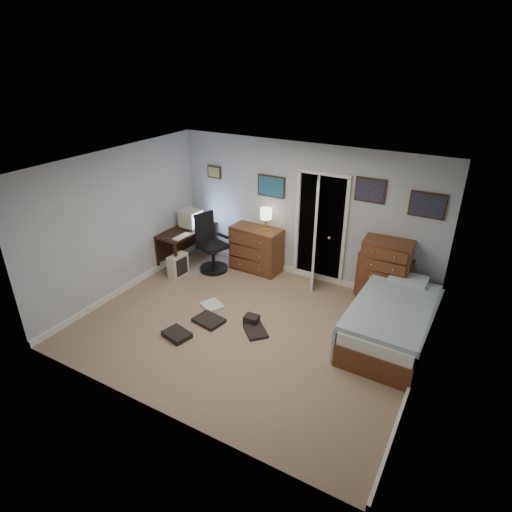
{
  "coord_description": "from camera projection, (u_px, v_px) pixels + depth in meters",
  "views": [
    {
      "loc": [
        2.83,
        -4.72,
        3.91
      ],
      "look_at": [
        -0.02,
        0.3,
        1.1
      ],
      "focal_mm": 30.0,
      "sensor_mm": 36.0,
      "label": 1
    }
  ],
  "objects": [
    {
      "name": "floor",
      "position": [
        248.0,
        328.0,
        6.66
      ],
      "size": [
        5.0,
        4.0,
        0.02
      ],
      "primitive_type": "cube",
      "color": "#A0846E",
      "rests_on": "ground"
    },
    {
      "name": "computer_desk",
      "position": [
        183.0,
        236.0,
        8.49
      ],
      "size": [
        0.65,
        1.28,
        0.72
      ],
      "rotation": [
        0.0,
        0.0,
        -0.07
      ],
      "color": "black",
      "rests_on": "floor"
    },
    {
      "name": "crt_monitor",
      "position": [
        191.0,
        219.0,
        8.41
      ],
      "size": [
        0.39,
        0.37,
        0.34
      ],
      "rotation": [
        0.0,
        0.0,
        -0.07
      ],
      "color": "beige",
      "rests_on": "computer_desk"
    },
    {
      "name": "keyboard",
      "position": [
        182.0,
        237.0,
        8.02
      ],
      "size": [
        0.17,
        0.39,
        0.02
      ],
      "primitive_type": "cube",
      "rotation": [
        0.0,
        0.0,
        -0.07
      ],
      "color": "beige",
      "rests_on": "computer_desk"
    },
    {
      "name": "pc_tower",
      "position": [
        178.0,
        265.0,
        8.08
      ],
      "size": [
        0.22,
        0.41,
        0.43
      ],
      "rotation": [
        0.0,
        0.0,
        -0.07
      ],
      "color": "beige",
      "rests_on": "floor"
    },
    {
      "name": "office_chair",
      "position": [
        211.0,
        249.0,
        8.22
      ],
      "size": [
        0.68,
        0.68,
        1.13
      ],
      "rotation": [
        0.0,
        0.0,
        -0.29
      ],
      "color": "black",
      "rests_on": "floor"
    },
    {
      "name": "media_stack",
      "position": [
        209.0,
        228.0,
        9.28
      ],
      "size": [
        0.16,
        0.16,
        0.8
      ],
      "primitive_type": "cube",
      "rotation": [
        0.0,
        0.0,
        0.03
      ],
      "color": "maroon",
      "rests_on": "floor"
    },
    {
      "name": "low_dresser",
      "position": [
        256.0,
        249.0,
        8.23
      ],
      "size": [
        1.0,
        0.55,
        0.86
      ],
      "primitive_type": "cube",
      "rotation": [
        0.0,
        0.0,
        -0.07
      ],
      "color": "brown",
      "rests_on": "floor"
    },
    {
      "name": "table_lamp",
      "position": [
        266.0,
        214.0,
        7.82
      ],
      "size": [
        0.23,
        0.23,
        0.42
      ],
      "rotation": [
        0.0,
        0.0,
        -0.07
      ],
      "color": "gold",
      "rests_on": "low_dresser"
    },
    {
      "name": "doorway",
      "position": [
        326.0,
        224.0,
        7.84
      ],
      "size": [
        0.96,
        1.12,
        2.05
      ],
      "color": "black",
      "rests_on": "floor"
    },
    {
      "name": "tall_dresser",
      "position": [
        384.0,
        273.0,
        7.06
      ],
      "size": [
        0.8,
        0.5,
        1.14
      ],
      "primitive_type": "cube",
      "rotation": [
        0.0,
        0.0,
        0.05
      ],
      "color": "brown",
      "rests_on": "floor"
    },
    {
      "name": "headboard_bookcase",
      "position": [
        383.0,
        277.0,
        7.23
      ],
      "size": [
        0.9,
        0.25,
        0.81
      ],
      "rotation": [
        0.0,
        0.0,
        -0.02
      ],
      "color": "brown",
      "rests_on": "floor"
    },
    {
      "name": "bed",
      "position": [
        392.0,
        320.0,
        6.27
      ],
      "size": [
        1.15,
        2.08,
        0.67
      ],
      "rotation": [
        0.0,
        0.0,
        -0.02
      ],
      "color": "brown",
      "rests_on": "floor"
    },
    {
      "name": "wall_posters",
      "position": [
        335.0,
        191.0,
        7.19
      ],
      "size": [
        4.38,
        0.04,
        0.6
      ],
      "color": "#331E11",
      "rests_on": "floor"
    },
    {
      "name": "floor_clutter",
      "position": [
        214.0,
        323.0,
        6.69
      ],
      "size": [
        1.46,
        1.34,
        0.14
      ],
      "rotation": [
        0.0,
        0.0,
        -0.09
      ],
      "color": "black",
      "rests_on": "floor"
    }
  ]
}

